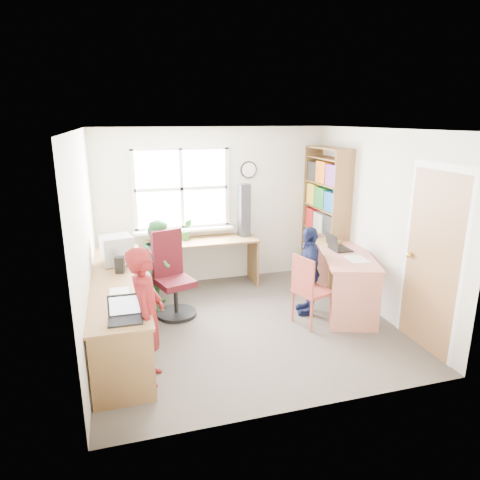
{
  "coord_description": "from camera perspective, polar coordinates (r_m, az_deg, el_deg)",
  "views": [
    {
      "loc": [
        -1.42,
        -4.69,
        2.51
      ],
      "look_at": [
        0.0,
        0.25,
        1.05
      ],
      "focal_mm": 32.0,
      "sensor_mm": 36.0,
      "label": 1
    }
  ],
  "objects": [
    {
      "name": "paper_a",
      "position": [
        4.7,
        -15.77,
        -6.74
      ],
      "size": [
        0.2,
        0.29,
        0.0
      ],
      "rotation": [
        0.0,
        0.0,
        -0.0
      ],
      "color": "beige",
      "rests_on": "l_desk"
    },
    {
      "name": "l_desk",
      "position": [
        4.86,
        -13.36,
        -9.6
      ],
      "size": [
        2.38,
        2.95,
        0.75
      ],
      "color": "brown",
      "rests_on": "ground"
    },
    {
      "name": "crt_monitor",
      "position": [
        5.56,
        -16.07,
        -1.27
      ],
      "size": [
        0.42,
        0.39,
        0.36
      ],
      "rotation": [
        0.0,
        0.0,
        0.2
      ],
      "color": "#A5A6AA",
      "rests_on": "l_desk"
    },
    {
      "name": "swivel_chair",
      "position": [
        5.69,
        -8.99,
        -5.22
      ],
      "size": [
        0.66,
        0.66,
        1.13
      ],
      "rotation": [
        0.0,
        0.0,
        0.32
      ],
      "color": "black",
      "rests_on": "ground"
    },
    {
      "name": "laptop_right",
      "position": [
        5.98,
        12.75,
        -0.79
      ],
      "size": [
        0.28,
        0.33,
        0.23
      ],
      "rotation": [
        0.0,
        0.0,
        1.57
      ],
      "color": "black",
      "rests_on": "right_desk"
    },
    {
      "name": "laptop_left",
      "position": [
        4.08,
        -15.07,
        -9.52
      ],
      "size": [
        0.31,
        0.26,
        0.21
      ],
      "rotation": [
        0.0,
        0.0,
        -0.02
      ],
      "color": "black",
      "rests_on": "l_desk"
    },
    {
      "name": "paper_b",
      "position": [
        5.66,
        15.3,
        -2.46
      ],
      "size": [
        0.26,
        0.35,
        0.0
      ],
      "rotation": [
        0.0,
        0.0,
        -0.08
      ],
      "color": "beige",
      "rests_on": "right_desk"
    },
    {
      "name": "room",
      "position": [
        5.16,
        0.59,
        1.35
      ],
      "size": [
        3.64,
        3.44,
        2.44
      ],
      "color": "#423B34",
      "rests_on": "ground"
    },
    {
      "name": "speaker_b",
      "position": [
        5.76,
        -15.83,
        -1.55
      ],
      "size": [
        0.12,
        0.12,
        0.19
      ],
      "rotation": [
        0.0,
        0.0,
        0.23
      ],
      "color": "black",
      "rests_on": "l_desk"
    },
    {
      "name": "person_navy",
      "position": [
        5.69,
        9.15,
        -4.04
      ],
      "size": [
        0.45,
        0.74,
        1.18
      ],
      "primitive_type": "imported",
      "rotation": [
        0.0,
        0.0,
        -1.81
      ],
      "color": "#131A3D",
      "rests_on": "ground"
    },
    {
      "name": "bookshelf",
      "position": [
        6.8,
        11.27,
        2.74
      ],
      "size": [
        0.3,
        1.02,
        2.1
      ],
      "color": "brown",
      "rests_on": "ground"
    },
    {
      "name": "wooden_chair",
      "position": [
        5.39,
        9.15,
        -6.33
      ],
      "size": [
        0.5,
        0.5,
        0.91
      ],
      "rotation": [
        0.0,
        0.0,
        0.32
      ],
      "color": "#B6493C",
      "rests_on": "ground"
    },
    {
      "name": "person_green",
      "position": [
        5.9,
        -10.53,
        -3.18
      ],
      "size": [
        0.54,
        0.65,
        1.22
      ],
      "primitive_type": "imported",
      "rotation": [
        0.0,
        0.0,
        1.43
      ],
      "color": "#307936",
      "rests_on": "ground"
    },
    {
      "name": "right_desk",
      "position": [
        5.89,
        13.99,
        -3.87
      ],
      "size": [
        1.02,
        1.49,
        0.78
      ],
      "rotation": [
        0.0,
        0.0,
        -0.32
      ],
      "color": "#C67663",
      "rests_on": "ground"
    },
    {
      "name": "person_red",
      "position": [
        4.25,
        -12.31,
        -9.88
      ],
      "size": [
        0.42,
        0.56,
        1.39
      ],
      "primitive_type": "imported",
      "rotation": [
        0.0,
        0.0,
        1.37
      ],
      "color": "maroon",
      "rests_on": "ground"
    },
    {
      "name": "game_box",
      "position": [
        6.25,
        11.6,
        -0.24
      ],
      "size": [
        0.36,
        0.36,
        0.06
      ],
      "rotation": [
        0.0,
        0.0,
        0.33
      ],
      "color": "red",
      "rests_on": "right_desk"
    },
    {
      "name": "potted_plant",
      "position": [
        6.44,
        -7.17,
        1.38
      ],
      "size": [
        0.18,
        0.15,
        0.33
      ],
      "primitive_type": "imported",
      "rotation": [
        0.0,
        0.0,
        0.02
      ],
      "color": "#2B6B2A",
      "rests_on": "l_desk"
    },
    {
      "name": "speaker_a",
      "position": [
        5.26,
        -15.73,
        -3.19
      ],
      "size": [
        0.12,
        0.12,
        0.2
      ],
      "rotation": [
        0.0,
        0.0,
        -0.24
      ],
      "color": "black",
      "rests_on": "l_desk"
    },
    {
      "name": "cd_tower",
      "position": [
        6.58,
        0.55,
        3.99
      ],
      "size": [
        0.18,
        0.17,
        0.81
      ],
      "rotation": [
        0.0,
        0.0,
        0.14
      ],
      "color": "black",
      "rests_on": "l_desk"
    }
  ]
}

